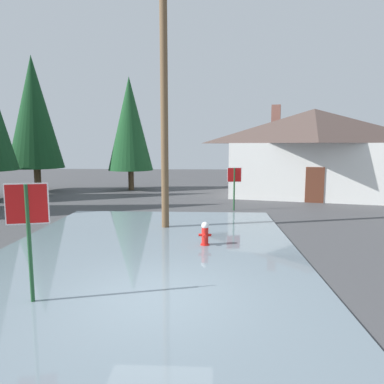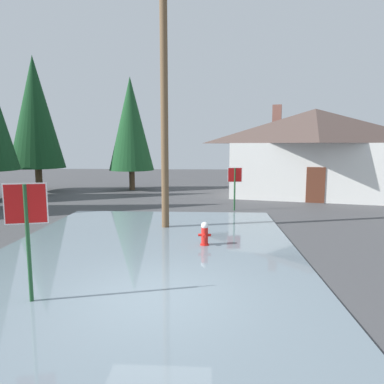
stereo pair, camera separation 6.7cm
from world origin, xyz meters
name	(u,v)px [view 2 (the right image)]	position (x,y,z in m)	size (l,w,h in m)	color
ground_plane	(153,301)	(0.00, 0.00, -0.05)	(80.00, 80.00, 0.10)	#424244
flood_puddle	(147,253)	(-0.69, 3.04, 0.04)	(9.01, 12.63, 0.07)	slate
lane_stop_bar	(127,323)	(-0.31, -1.05, 0.00)	(3.48, 0.30, 0.01)	silver
stop_sign_near	(27,218)	(-2.42, -0.37, 1.78)	(0.79, 0.23, 2.47)	#1E4C28
fire_hydrant	(205,235)	(1.01, 3.85, 0.40)	(0.41, 0.35, 0.81)	red
utility_pole	(164,101)	(-0.54, 6.25, 4.82)	(1.60, 0.28, 9.28)	brown
stop_sign_far	(235,180)	(2.37, 10.25, 1.51)	(0.70, 0.14, 2.12)	#1E4C28
house	(314,151)	(7.78, 16.06, 2.85)	(11.87, 9.41, 5.92)	silver
pine_tree_tall_left	(35,113)	(-10.73, 16.71, 5.39)	(3.67, 3.67, 9.17)	#4C3823
pine_tree_far_center	(131,124)	(-4.48, 17.98, 4.68)	(3.18, 3.18, 7.96)	#4C3823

